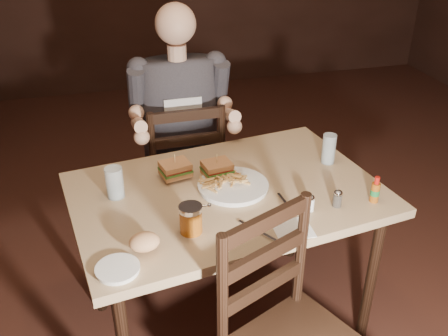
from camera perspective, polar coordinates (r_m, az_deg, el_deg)
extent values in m
plane|color=black|center=(2.57, 5.23, -17.62)|extent=(7.00, 7.00, 0.00)
cube|color=tan|center=(2.10, 0.35, -3.02)|extent=(1.37, 1.02, 0.04)
cylinder|color=black|center=(2.49, -14.75, -9.22)|extent=(0.05, 0.05, 0.73)
cylinder|color=black|center=(2.35, 16.43, -12.13)|extent=(0.05, 0.05, 0.73)
cylinder|color=black|center=(2.78, 8.01, -3.87)|extent=(0.05, 0.05, 0.73)
cylinder|color=white|center=(2.10, 1.04, -2.15)|extent=(0.33, 0.33, 0.02)
ellipsoid|color=maroon|center=(2.16, 1.29, -0.79)|extent=(0.05, 0.05, 0.01)
cylinder|color=silver|center=(2.06, -12.39, -1.64)|extent=(0.08, 0.08, 0.13)
cylinder|color=silver|center=(2.32, 11.89, 2.16)|extent=(0.07, 0.07, 0.14)
cube|color=white|center=(1.88, 7.86, -6.90)|extent=(0.15, 0.14, 0.00)
cube|color=silver|center=(1.85, 4.07, -7.28)|extent=(0.12, 0.18, 0.00)
cube|color=silver|center=(2.01, 7.10, -4.04)|extent=(0.02, 0.16, 0.00)
cylinder|color=white|center=(1.72, -12.05, -11.31)|extent=(0.16, 0.16, 0.01)
ellipsoid|color=tan|center=(1.76, -9.10, -8.33)|extent=(0.12, 0.10, 0.06)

